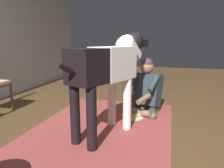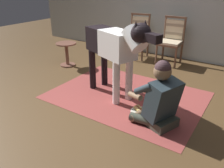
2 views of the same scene
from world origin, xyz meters
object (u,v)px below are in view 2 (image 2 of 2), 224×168
at_px(person_sitting_on_floor, 159,99).
at_px(hot_dog_on_plate, 140,110).
at_px(dining_chair_right_of_pair, 172,38).
at_px(round_side_table, 67,52).
at_px(large_dog, 115,47).
at_px(dining_chair_left_of_pair, 138,34).

bearing_deg(person_sitting_on_floor, hot_dog_on_plate, 159.06).
relative_size(dining_chair_right_of_pair, hot_dog_on_plate, 3.87).
height_order(hot_dog_on_plate, round_side_table, round_side_table).
height_order(dining_chair_right_of_pair, round_side_table, dining_chair_right_of_pair).
relative_size(dining_chair_right_of_pair, large_dog, 0.65).
relative_size(dining_chair_left_of_pair, round_side_table, 2.01).
relative_size(dining_chair_right_of_pair, round_side_table, 2.01).
height_order(large_dog, round_side_table, large_dog).
relative_size(dining_chair_left_of_pair, dining_chair_right_of_pair, 1.00).
distance_m(dining_chair_right_of_pair, large_dog, 2.04).
bearing_deg(person_sitting_on_floor, large_dog, 159.06).
height_order(dining_chair_right_of_pair, large_dog, large_dog).
bearing_deg(large_dog, person_sitting_on_floor, -20.94).
height_order(dining_chair_left_of_pair, hot_dog_on_plate, dining_chair_left_of_pair).
xyz_separation_m(large_dog, round_side_table, (-1.61, 0.64, -0.51)).
bearing_deg(dining_chair_left_of_pair, hot_dog_on_plate, -61.59).
height_order(dining_chair_left_of_pair, large_dog, large_dog).
xyz_separation_m(dining_chair_left_of_pair, large_dog, (0.66, -2.02, 0.26)).
bearing_deg(dining_chair_left_of_pair, dining_chair_right_of_pair, 0.07).
distance_m(person_sitting_on_floor, hot_dog_on_plate, 0.46).
height_order(large_dog, hot_dog_on_plate, large_dog).
bearing_deg(person_sitting_on_floor, round_side_table, 158.58).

